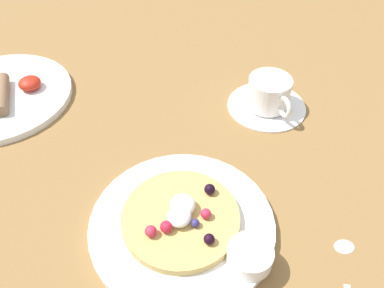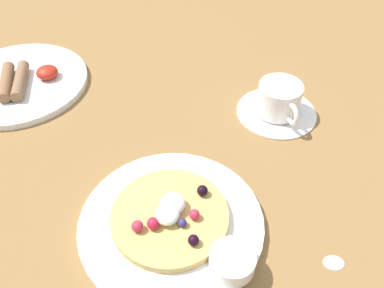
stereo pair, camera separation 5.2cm
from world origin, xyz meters
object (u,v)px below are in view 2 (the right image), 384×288
at_px(breakfast_plate, 18,83).
at_px(pancake_plate, 171,223).
at_px(coffee_cup, 279,98).
at_px(coffee_saucer, 276,112).
at_px(syrup_ramekin, 232,261).

bearing_deg(breakfast_plate, pancake_plate, -47.92).
relative_size(breakfast_plate, coffee_cup, 2.57).
height_order(coffee_saucer, coffee_cup, coffee_cup).
xyz_separation_m(syrup_ramekin, breakfast_plate, (-0.38, 0.41, -0.02)).
bearing_deg(syrup_ramekin, breakfast_plate, 132.95).
bearing_deg(breakfast_plate, coffee_cup, -11.76).
xyz_separation_m(breakfast_plate, coffee_cup, (0.50, -0.10, 0.03)).
bearing_deg(coffee_saucer, pancake_plate, -128.98).
bearing_deg(pancake_plate, breakfast_plate, 132.08).
bearing_deg(pancake_plate, coffee_cup, 50.77).
bearing_deg(coffee_saucer, coffee_cup, -75.17).
height_order(pancake_plate, coffee_cup, coffee_cup).
relative_size(pancake_plate, syrup_ramekin, 4.41).
bearing_deg(breakfast_plate, syrup_ramekin, -47.05).
relative_size(coffee_saucer, coffee_cup, 1.37).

